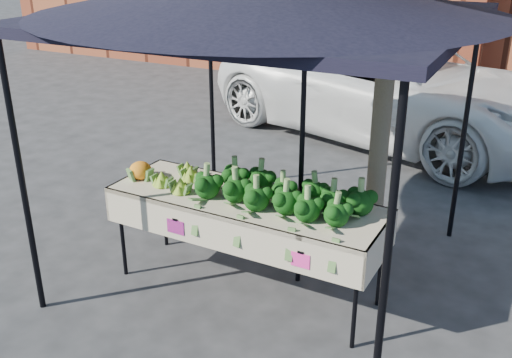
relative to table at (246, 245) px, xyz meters
name	(u,v)px	position (x,y,z in m)	size (l,w,h in m)	color
ground	(229,290)	(-0.12, -0.09, -0.45)	(90.00, 90.00, 0.00)	#262628
table	(246,245)	(0.00, 0.00, 0.00)	(2.42, 0.86, 0.90)	#BBB094
canopy	(269,132)	(0.01, 0.42, 0.92)	(3.16, 3.16, 2.74)	black
broccoli_heap	(282,190)	(0.32, 0.03, 0.58)	(1.47, 0.57, 0.26)	black
romanesco_cluster	(181,172)	(-0.67, 0.04, 0.55)	(0.43, 0.57, 0.20)	#9FAD2D
cauliflower_pair	(140,169)	(-1.05, -0.05, 0.54)	(0.20, 0.20, 0.18)	orange
street_tree	(392,2)	(0.88, 0.89, 2.01)	(2.49, 2.49, 4.91)	#1E4C14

